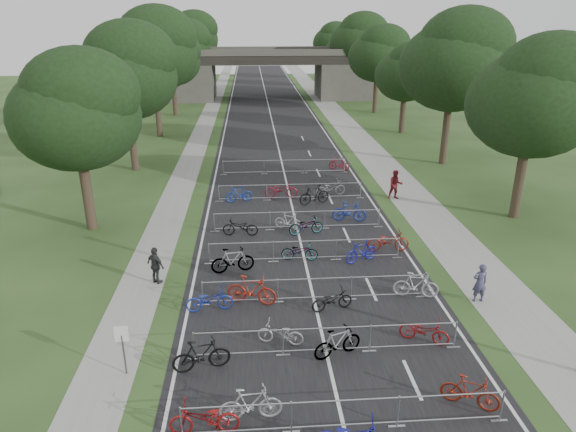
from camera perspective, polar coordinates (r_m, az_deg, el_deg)
name	(u,v)px	position (r m, az deg, el deg)	size (l,w,h in m)	color
ground	(344,430)	(16.06, 6.28, -22.52)	(200.00, 200.00, 0.00)	#2A421C
road	(271,117)	(62.42, -1.90, 10.97)	(11.00, 140.00, 0.01)	black
sidewalk_right	(337,116)	(63.24, 5.50, 11.02)	(3.00, 140.00, 0.01)	gray
sidewalk_left	(208,118)	(62.57, -8.90, 10.76)	(2.00, 140.00, 0.01)	gray
lane_markings	(271,117)	(62.42, -1.90, 10.96)	(0.12, 140.00, 0.00)	silver
overpass_bridge	(266,73)	(76.79, -2.42, 15.54)	(31.00, 8.00, 7.05)	#484540
park_sign	(122,341)	(17.94, -17.93, -13.11)	(0.45, 0.06, 1.83)	#4C4C51
tree_left_0	(77,113)	(29.09, -22.41, 10.57)	(6.72, 6.72, 10.25)	#33261C
tree_right_0	(536,99)	(31.70, 25.83, 11.63)	(7.17, 7.17, 10.93)	#33261C
tree_left_1	(126,73)	(40.48, -17.53, 14.92)	(7.56, 7.56, 11.53)	#33261C
tree_right_1	(455,62)	(42.40, 18.08, 15.92)	(8.18, 8.18, 12.47)	#33261C
tree_left_2	(153,51)	(52.16, -14.72, 17.29)	(8.40, 8.40, 12.81)	#33261C
tree_right_2	(407,73)	(53.86, 13.10, 15.21)	(6.16, 6.16, 9.39)	#33261C
tree_left_3	(172,59)	(64.10, -12.73, 16.60)	(6.72, 6.72, 10.25)	#33261C
tree_right_3	(379,55)	(65.32, 10.06, 17.25)	(7.17, 7.17, 10.93)	#33261C
tree_left_4	(184,47)	(75.93, -11.51, 17.95)	(7.56, 7.56, 11.53)	#33261C
tree_right_4	(359,42)	(76.96, 7.90, 18.64)	(8.18, 8.18, 12.47)	#33261C
tree_left_5	(192,37)	(87.81, -10.61, 18.93)	(8.40, 8.40, 12.81)	#33261C
tree_right_5	(344,51)	(88.83, 6.21, 17.77)	(6.16, 6.16, 9.39)	#33261C
tree_left_6	(199,44)	(99.81, -9.82, 18.27)	(6.72, 6.72, 10.25)	#33261C
tree_right_6	(333,42)	(100.60, 4.98, 18.75)	(7.17, 7.17, 10.93)	#33261C
barrier_row_0	(345,415)	(15.69, 6.36, -21.08)	(9.70, 0.08, 1.10)	#A3A6AB
barrier_row_1	(327,340)	(18.47, 4.34, -13.61)	(9.70, 0.08, 1.10)	#A3A6AB
barrier_row_2	(314,289)	(21.49, 2.95, -8.16)	(9.70, 0.08, 1.10)	#A3A6AB
barrier_row_3	(305,251)	(24.85, 1.89, -3.87)	(9.70, 0.08, 1.10)	#A3A6AB
barrier_row_4	(297,220)	(28.51, 1.06, -0.48)	(9.70, 0.08, 1.10)	#A3A6AB
barrier_row_5	(290,192)	(33.19, 0.28, 2.70)	(9.70, 0.08, 1.10)	#A3A6AB
barrier_row_6	(284,167)	(38.91, -0.41, 5.50)	(9.70, 0.08, 1.10)	#A3A6AB
bike_0	(204,419)	(15.69, -9.29, -21.39)	(0.69, 1.99, 1.05)	maroon
bike_1	(250,404)	(15.92, -4.19, -20.15)	(0.53, 1.88, 1.13)	#A5A5AD
bike_3	(470,392)	(17.24, 19.60, -17.96)	(0.50, 1.76, 1.06)	maroon
bike_4	(201,355)	(17.90, -9.61, -15.01)	(0.55, 1.95, 1.17)	black
bike_5	(280,334)	(18.94, -0.87, -12.93)	(0.59, 1.69, 0.89)	#A09FA6
bike_6	(338,342)	(18.38, 5.53, -13.81)	(0.52, 1.85, 1.11)	#A3A6AB
bike_7	(424,331)	(19.67, 14.91, -12.22)	(0.62, 1.79, 0.94)	maroon
bike_8	(209,300)	(21.08, -8.73, -9.18)	(0.66, 1.89, 0.99)	#1C309E
bike_9	(252,290)	(21.30, -4.06, -8.22)	(0.59, 2.09, 1.26)	#9F2717
bike_10	(332,300)	(20.97, 4.91, -9.29)	(0.61, 1.75, 0.92)	black
bike_11	(416,285)	(22.39, 14.04, -7.46)	(0.54, 1.90, 1.14)	#9E9EA6
bike_12	(233,260)	(23.88, -6.17, -4.93)	(0.57, 2.02, 1.21)	#A3A6AB
bike_13	(300,251)	(24.97, 1.29, -3.95)	(0.62, 1.77, 0.93)	#A3A6AB
bike_14	(361,251)	(25.01, 8.17, -3.93)	(0.51, 1.81, 1.09)	navy
bike_15	(388,241)	(26.34, 11.06, -2.74)	(0.75, 2.14, 1.13)	maroon
bike_16	(240,227)	(27.81, -5.32, -1.23)	(0.67, 1.92, 1.01)	black
bike_17	(289,221)	(28.48, 0.06, -0.60)	(0.47, 1.66, 0.99)	#B5B5BE
bike_18	(306,226)	(27.90, 2.01, -1.07)	(0.67, 1.93, 1.01)	#A3A6AB
bike_19	(349,212)	(29.84, 6.84, 0.48)	(0.56, 1.97, 1.19)	navy
bike_20	(239,194)	(32.96, -5.48, 2.44)	(0.50, 1.76, 1.06)	navy
bike_21	(281,190)	(33.54, -0.77, 2.94)	(0.75, 2.16, 1.13)	maroon
bike_22	(314,195)	(32.45, 2.95, 2.38)	(0.59, 2.08, 1.25)	black
bike_23	(331,188)	(34.00, 4.77, 3.09)	(0.72, 2.08, 1.09)	#A3A4AB
bike_27	(339,164)	(40.07, 5.70, 5.80)	(0.47, 1.68, 1.01)	maroon
pedestrian_a	(480,283)	(22.73, 20.53, -6.99)	(0.62, 0.41, 1.70)	#3A3956
pedestrian_b	(395,185)	(33.96, 11.86, 3.41)	(0.93, 0.73, 1.92)	maroon
pedestrian_c	(156,266)	(23.43, -14.49, -5.37)	(1.01, 0.42, 1.72)	#2B2B2E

